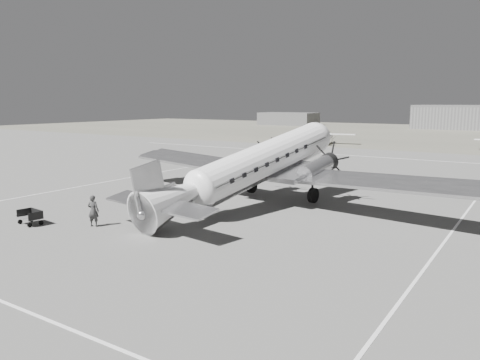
# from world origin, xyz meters

# --- Properties ---
(ground) EXTENTS (260.00, 260.00, 0.00)m
(ground) POSITION_xyz_m (0.00, 0.00, 0.00)
(ground) COLOR slate
(ground) RESTS_ON ground
(taxi_line_near) EXTENTS (60.00, 0.15, 0.01)m
(taxi_line_near) POSITION_xyz_m (0.00, -14.00, 0.01)
(taxi_line_near) COLOR white
(taxi_line_near) RESTS_ON ground
(taxi_line_right) EXTENTS (0.15, 80.00, 0.01)m
(taxi_line_right) POSITION_xyz_m (12.00, 0.00, 0.01)
(taxi_line_right) COLOR white
(taxi_line_right) RESTS_ON ground
(taxi_line_left) EXTENTS (0.15, 60.00, 0.01)m
(taxi_line_left) POSITION_xyz_m (-18.00, 10.00, 0.01)
(taxi_line_left) COLOR white
(taxi_line_left) RESTS_ON ground
(taxi_line_horizon) EXTENTS (90.00, 0.15, 0.01)m
(taxi_line_horizon) POSITION_xyz_m (0.00, 40.00, 0.01)
(taxi_line_horizon) COLOR white
(taxi_line_horizon) RESTS_ON ground
(grass_infield) EXTENTS (260.00, 90.00, 0.01)m
(grass_infield) POSITION_xyz_m (0.00, 95.00, 0.00)
(grass_infield) COLOR #676456
(grass_infield) RESTS_ON ground
(shed_secondary) EXTENTS (18.00, 10.00, 4.00)m
(shed_secondary) POSITION_xyz_m (-55.00, 115.00, 2.00)
(shed_secondary) COLOR #555555
(shed_secondary) RESTS_ON ground
(dc3_airliner) EXTENTS (32.08, 24.33, 5.64)m
(dc3_airliner) POSITION_xyz_m (-0.88, 4.93, 2.82)
(dc3_airliner) COLOR silver
(dc3_airliner) RESTS_ON ground
(light_plane_left) EXTENTS (11.61, 10.06, 2.13)m
(light_plane_left) POSITION_xyz_m (-16.69, 55.35, 1.06)
(light_plane_left) COLOR white
(light_plane_left) RESTS_ON ground
(baggage_cart_near) EXTENTS (1.51, 1.10, 0.83)m
(baggage_cart_near) POSITION_xyz_m (-4.57, -1.72, 0.42)
(baggage_cart_near) COLOR #555555
(baggage_cart_near) RESTS_ON ground
(baggage_cart_far) EXTENTS (1.70, 1.29, 0.89)m
(baggage_cart_far) POSITION_xyz_m (-9.76, -6.78, 0.45)
(baggage_cart_far) COLOR #555555
(baggage_cart_far) RESTS_ON ground
(ground_crew) EXTENTS (0.82, 0.69, 1.91)m
(ground_crew) POSITION_xyz_m (-6.18, -4.96, 0.96)
(ground_crew) COLOR #303030
(ground_crew) RESTS_ON ground
(ramp_agent) EXTENTS (0.71, 0.87, 1.66)m
(ramp_agent) POSITION_xyz_m (-4.60, -2.00, 0.83)
(ramp_agent) COLOR #B8B8B5
(ramp_agent) RESTS_ON ground
(passenger) EXTENTS (0.90, 1.07, 1.87)m
(passenger) POSITION_xyz_m (-4.29, 0.32, 0.93)
(passenger) COLOR beige
(passenger) RESTS_ON ground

